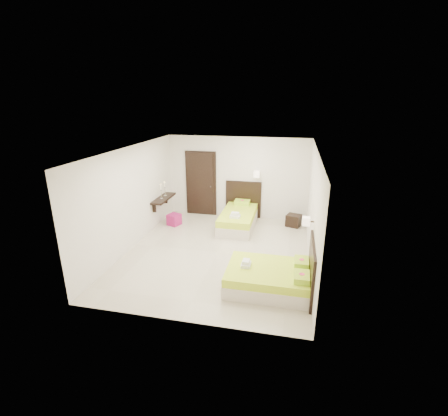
% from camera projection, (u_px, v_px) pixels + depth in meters
% --- Properties ---
extents(floor, '(5.50, 5.50, 0.00)m').
position_uv_depth(floor, '(218.00, 252.00, 8.24)').
color(floor, '#BFB69F').
rests_on(floor, ground).
extents(bed_single, '(1.15, 1.92, 1.59)m').
position_uv_depth(bed_single, '(239.00, 217.00, 9.84)').
color(bed_single, beige).
rests_on(bed_single, ground).
extents(bed_double, '(1.71, 1.45, 1.41)m').
position_uv_depth(bed_double, '(272.00, 277.00, 6.62)').
color(bed_double, beige).
rests_on(bed_double, ground).
extents(nightstand, '(0.50, 0.47, 0.36)m').
position_uv_depth(nightstand, '(294.00, 220.00, 9.88)').
color(nightstand, black).
rests_on(nightstand, ground).
extents(ottoman, '(0.44, 0.44, 0.34)m').
position_uv_depth(ottoman, '(174.00, 220.00, 9.98)').
color(ottoman, '#8F1353').
rests_on(ottoman, ground).
extents(door, '(1.02, 0.15, 2.14)m').
position_uv_depth(door, '(201.00, 184.00, 10.64)').
color(door, black).
rests_on(door, ground).
extents(console_shelf, '(0.35, 1.20, 0.78)m').
position_uv_depth(console_shelf, '(163.00, 198.00, 9.88)').
color(console_shelf, black).
rests_on(console_shelf, ground).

